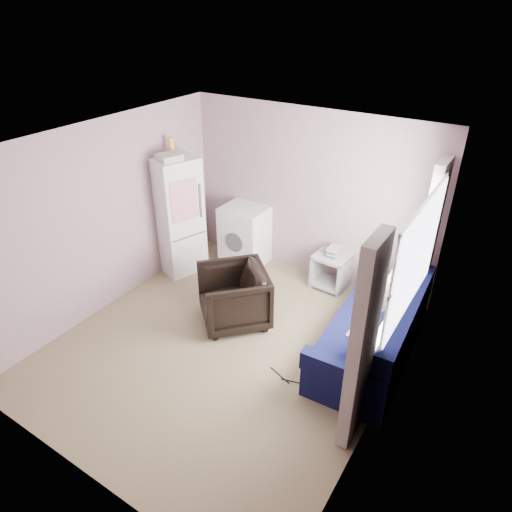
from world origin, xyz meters
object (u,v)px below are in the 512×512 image
at_px(armchair, 233,294).
at_px(washing_machine, 246,233).
at_px(fridge, 177,215).
at_px(sofa, 375,337).
at_px(side_table, 332,268).

xyz_separation_m(armchair, washing_machine, (-0.74, 1.42, 0.07)).
height_order(fridge, sofa, fridge).
bearing_deg(washing_machine, sofa, -23.68).
bearing_deg(armchair, washing_machine, 160.91).
xyz_separation_m(washing_machine, sofa, (2.54, -1.13, -0.17)).
xyz_separation_m(fridge, washing_machine, (0.76, 0.73, -0.42)).
bearing_deg(sofa, armchair, -173.63).
bearing_deg(sofa, fridge, 170.41).
relative_size(armchair, fridge, 0.42).
bearing_deg(fridge, washing_machine, 62.85).
height_order(armchair, sofa, sofa).
xyz_separation_m(washing_machine, side_table, (1.46, 0.04, -0.19)).
height_order(washing_machine, sofa, washing_machine).
xyz_separation_m(armchair, side_table, (0.73, 1.46, -0.12)).
relative_size(fridge, side_table, 3.11).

